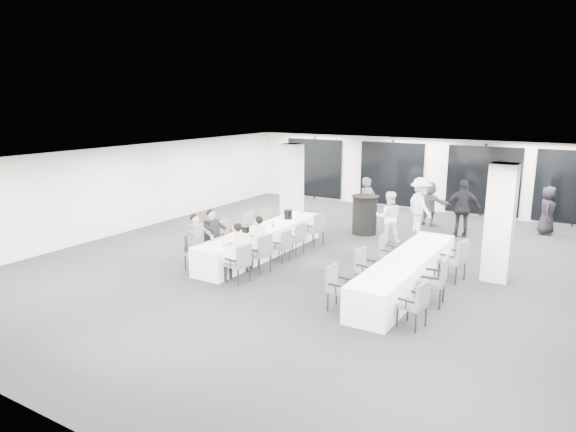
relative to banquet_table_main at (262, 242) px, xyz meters
name	(u,v)px	position (x,y,z in m)	size (l,w,h in m)	color
room	(370,208)	(2.60, 1.34, 1.01)	(14.04, 16.04, 2.84)	black
column_left	(292,185)	(-1.09, 3.43, 1.02)	(0.60, 0.60, 2.80)	silver
column_right	(500,223)	(5.91, 1.23, 1.02)	(0.60, 0.60, 2.80)	silver
banquet_table_main	(262,242)	(0.00, 0.00, 0.00)	(0.90, 5.00, 0.75)	white
banquet_table_side	(406,273)	(4.28, -0.52, 0.00)	(0.90, 5.00, 0.75)	white
cocktail_table	(365,215)	(1.50, 3.65, 0.25)	(0.89, 0.89, 1.24)	black
chair_main_left_near	(193,249)	(-0.83, -1.91, 0.15)	(0.51, 0.55, 0.92)	#505258
chair_main_left_second	(209,244)	(-0.83, -1.28, 0.13)	(0.47, 0.52, 0.89)	#505258
chair_main_left_mid	(228,235)	(-0.83, -0.44, 0.17)	(0.54, 0.58, 0.96)	#505258
chair_main_left_fourth	(252,226)	(-0.84, 0.71, 0.18)	(0.51, 0.57, 0.98)	#505258
chair_main_left_far	(269,222)	(-0.83, 1.58, 0.14)	(0.53, 0.56, 0.90)	#505258
chair_main_right_near	(240,261)	(0.83, -2.15, 0.16)	(0.52, 0.56, 0.93)	#505258
chair_main_right_second	(261,251)	(0.83, -1.28, 0.18)	(0.55, 0.59, 0.97)	#505258
chair_main_right_mid	(283,244)	(0.83, -0.25, 0.12)	(0.46, 0.51, 0.86)	#505258
chair_main_right_fourth	(297,237)	(0.83, 0.46, 0.14)	(0.49, 0.54, 0.91)	#505258
chair_main_right_far	(316,227)	(0.83, 1.57, 0.19)	(0.59, 0.62, 0.99)	#505258
chair_side_left_near	(337,285)	(3.45, -2.37, 0.15)	(0.47, 0.53, 0.93)	#505258
chair_side_left_mid	(365,266)	(3.45, -0.94, 0.15)	(0.52, 0.56, 0.92)	#505258
chair_side_left_far	(387,251)	(3.45, 0.46, 0.15)	(0.50, 0.55, 0.92)	#505258
chair_side_right_near	(416,302)	(5.11, -2.43, 0.15)	(0.55, 0.58, 0.92)	#505258
chair_side_right_mid	(437,278)	(5.12, -1.11, 0.21)	(0.57, 0.62, 1.03)	#505258
chair_side_right_far	(456,258)	(5.12, 0.59, 0.21)	(0.62, 0.65, 1.02)	#505258
seated_guest_a	(198,239)	(-0.67, -1.90, 0.44)	(0.50, 0.38, 1.44)	#53555A
seated_guest_b	(214,233)	(-0.67, -1.27, 0.44)	(0.50, 0.38, 1.44)	black
seated_guest_c	(235,249)	(0.67, -2.14, 0.44)	(0.50, 0.38, 1.44)	white
seated_guest_d	(256,240)	(0.67, -1.27, 0.44)	(0.50, 0.38, 1.44)	white
standing_guest_a	(367,200)	(1.30, 4.32, 0.60)	(0.71, 0.58, 1.96)	#53555A
standing_guest_b	(389,214)	(2.53, 3.04, 0.51)	(0.86, 0.52, 1.78)	white
standing_guest_c	(420,202)	(2.96, 4.74, 0.64)	(1.32, 0.67, 2.04)	white
standing_guest_d	(463,205)	(4.28, 4.86, 0.66)	(1.22, 0.68, 2.07)	black
standing_guest_e	(548,207)	(6.52, 6.63, 0.50)	(0.85, 0.52, 1.76)	black
standing_guest_f	(430,201)	(2.95, 5.88, 0.49)	(1.59, 0.61, 1.73)	#53555A
standing_guest_g	(295,189)	(-2.01, 5.24, 0.54)	(0.67, 0.54, 1.83)	black
ice_bucket_near	(246,231)	(0.02, -0.80, 0.50)	(0.22, 0.22, 0.24)	black
ice_bucket_far	(288,214)	(-0.01, 1.40, 0.51)	(0.25, 0.25, 0.28)	black
water_bottle_a	(212,239)	(-0.24, -1.86, 0.48)	(0.06, 0.06, 0.20)	silver
water_bottle_b	(273,225)	(0.25, 0.17, 0.48)	(0.07, 0.07, 0.21)	silver
water_bottle_c	(302,211)	(0.08, 2.09, 0.48)	(0.07, 0.07, 0.22)	silver
plate_a	(225,241)	(-0.04, -1.61, 0.39)	(0.20, 0.20, 0.03)	white
plate_b	(229,244)	(0.21, -1.77, 0.39)	(0.18, 0.18, 0.03)	white
plate_c	(256,230)	(-0.03, -0.27, 0.39)	(0.18, 0.18, 0.03)	white
wine_glass	(216,244)	(0.24, -2.30, 0.52)	(0.07, 0.07, 0.19)	silver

